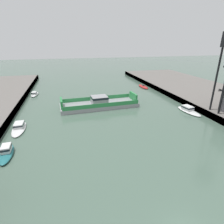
% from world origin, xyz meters
% --- Properties ---
extents(chain_ferry, '(22.17, 8.06, 3.30)m').
position_xyz_m(chain_ferry, '(-1.22, 38.89, 1.01)').
color(chain_ferry, '#939399').
rests_on(chain_ferry, ground).
extents(moored_boat_near_right, '(2.69, 7.92, 1.36)m').
position_xyz_m(moored_boat_near_right, '(-20.59, 29.16, 0.50)').
color(moored_boat_near_right, white).
rests_on(moored_boat_near_right, ground).
extents(moored_boat_mid_left, '(3.59, 8.24, 1.55)m').
position_xyz_m(moored_boat_mid_left, '(21.09, 29.19, 0.57)').
color(moored_boat_mid_left, white).
rests_on(moored_boat_mid_left, ground).
extents(moored_boat_mid_right, '(2.40, 7.97, 1.08)m').
position_xyz_m(moored_boat_mid_right, '(20.60, 58.08, 0.30)').
color(moored_boat_mid_right, red).
rests_on(moored_boat_mid_right, ground).
extents(moored_boat_far_left, '(2.39, 6.49, 1.60)m').
position_xyz_m(moored_boat_far_left, '(-20.60, 19.36, 0.59)').
color(moored_boat_far_left, '#237075').
rests_on(moored_boat_far_left, ground).
extents(moored_boat_upstream_a, '(2.61, 6.54, 1.32)m').
position_xyz_m(moored_boat_upstream_a, '(-20.91, 56.51, 0.49)').
color(moored_boat_upstream_a, white).
rests_on(moored_boat_upstream_a, ground).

